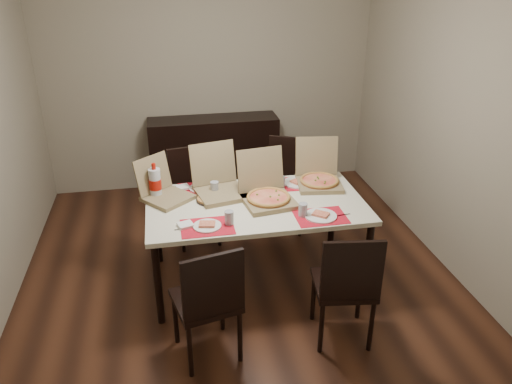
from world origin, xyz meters
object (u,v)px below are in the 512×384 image
dining_table (256,210)px  chair_near_right (346,284)px  chair_near_left (209,299)px  chair_far_right (287,179)px  dip_bowl (265,190)px  chair_far_left (193,191)px  soda_bottle (155,183)px  pizza_box_center (267,195)px  sideboard (214,155)px

dining_table → chair_near_right: 1.04m
chair_near_left → chair_near_right: size_ratio=1.00×
chair_far_right → dip_bowl: bearing=-117.6°
chair_far_left → soda_bottle: (-0.34, -0.58, 0.37)m
chair_far_left → dining_table: bearing=-60.7°
chair_far_left → dip_bowl: (0.58, -0.64, 0.25)m
chair_near_left → chair_far_right: bearing=61.5°
dip_bowl → soda_bottle: soda_bottle is taller
dip_bowl → chair_far_right: bearing=62.4°
pizza_box_center → dip_bowl: 0.19m
dining_table → soda_bottle: soda_bottle is taller
chair_far_right → pizza_box_center: size_ratio=1.86×
chair_far_right → sideboard: bearing=123.3°
chair_far_left → pizza_box_center: pizza_box_center is taller
chair_near_right → dip_bowl: bearing=108.4°
chair_far_right → chair_far_left: bearing=-173.6°
chair_far_right → dip_bowl: (-0.39, -0.75, 0.25)m
sideboard → chair_near_left: chair_near_left is taller
sideboard → dining_table: (0.14, -1.93, 0.23)m
chair_far_left → dip_bowl: chair_far_left is taller
chair_near_right → pizza_box_center: size_ratio=1.86×
sideboard → chair_near_left: 2.85m
pizza_box_center → soda_bottle: bearing=164.4°
dining_table → chair_far_left: size_ratio=1.94×
chair_near_left → pizza_box_center: 1.12m
chair_near_left → chair_far_right: 2.10m
chair_near_right → chair_far_right: 1.85m
sideboard → chair_far_left: 1.15m
sideboard → dip_bowl: bearing=-81.7°
chair_far_left → pizza_box_center: bearing=-55.7°
pizza_box_center → dip_bowl: size_ratio=4.22×
soda_bottle → sideboard: bearing=68.2°
chair_near_left → chair_near_right: same height
chair_near_right → dip_bowl: (-0.37, 1.10, 0.25)m
chair_far_right → pizza_box_center: 1.07m
chair_near_right → chair_near_left: bearing=179.7°
chair_near_right → chair_far_right: size_ratio=1.00×
sideboard → chair_near_right: 2.90m
dining_table → dip_bowl: bearing=60.0°
dining_table → soda_bottle: (-0.81, 0.26, 0.20)m
soda_bottle → chair_near_right: bearing=-42.1°
pizza_box_center → soda_bottle: 0.94m
sideboard → chair_far_left: chair_far_left is taller
chair_near_right → dining_table: bearing=117.9°
dip_bowl → sideboard: bearing=98.3°
sideboard → chair_near_right: chair_near_right is taller
chair_far_left → chair_far_right: size_ratio=1.00×
soda_bottle → chair_far_right: bearing=27.5°
dining_table → chair_near_left: chair_near_left is taller
sideboard → chair_near_right: bearing=-77.7°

